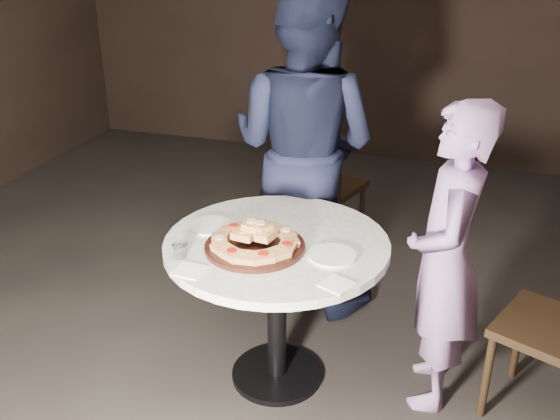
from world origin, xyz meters
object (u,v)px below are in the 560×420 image
at_px(table, 277,268).
at_px(diner_teal, 446,261).
at_px(serving_board, 255,247).
at_px(diner_navy, 304,148).
at_px(water_glass, 180,251).
at_px(chair_far, 320,181).
at_px(focaccia_pile, 255,238).

relative_size(table, diner_teal, 0.91).
xyz_separation_m(serving_board, diner_navy, (-0.04, 0.92, 0.15)).
bearing_deg(table, water_glass, -141.55).
bearing_deg(diner_teal, diner_navy, -133.64).
xyz_separation_m(serving_board, water_glass, (-0.28, -0.17, 0.02)).
relative_size(diner_navy, diner_teal, 1.28).
height_order(table, chair_far, chair_far).
bearing_deg(diner_teal, chair_far, -148.74).
bearing_deg(serving_board, focaccia_pile, 100.01).
relative_size(focaccia_pile, diner_navy, 0.21).
bearing_deg(water_glass, focaccia_pile, 32.90).
relative_size(serving_board, water_glass, 6.41).
bearing_deg(diner_navy, serving_board, 104.98).
bearing_deg(diner_teal, focaccia_pile, -79.07).
bearing_deg(focaccia_pile, chair_far, 92.49).
height_order(water_glass, diner_navy, diner_navy).
height_order(table, diner_teal, diner_teal).
distance_m(focaccia_pile, diner_teal, 0.84).
xyz_separation_m(water_glass, diner_navy, (0.24, 1.09, 0.13)).
xyz_separation_m(serving_board, focaccia_pile, (-0.00, 0.01, 0.04)).
relative_size(focaccia_pile, diner_teal, 0.28).
relative_size(chair_far, diner_navy, 0.49).
bearing_deg(chair_far, serving_board, 109.41).
xyz_separation_m(table, diner_teal, (0.74, 0.12, 0.10)).
relative_size(table, chair_far, 1.46).
distance_m(table, serving_board, 0.20).
bearing_deg(serving_board, diner_teal, 15.60).
bearing_deg(chair_far, table, 112.49).
height_order(table, serving_board, serving_board).
height_order(serving_board, diner_navy, diner_navy).
height_order(serving_board, chair_far, chair_far).
bearing_deg(focaccia_pile, serving_board, -79.99).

